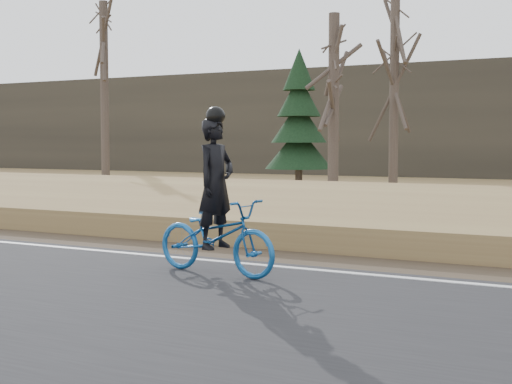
% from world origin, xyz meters
% --- Properties ---
extents(ground, '(120.00, 120.00, 0.00)m').
position_xyz_m(ground, '(0.00, 0.00, 0.00)').
color(ground, olive).
rests_on(ground, ground).
extents(road, '(120.00, 6.00, 0.06)m').
position_xyz_m(road, '(0.00, -2.50, 0.03)').
color(road, black).
rests_on(road, ground).
extents(edge_line, '(120.00, 0.12, 0.01)m').
position_xyz_m(edge_line, '(0.00, 0.20, 0.07)').
color(edge_line, silver).
rests_on(edge_line, road).
extents(shoulder, '(120.00, 1.60, 0.04)m').
position_xyz_m(shoulder, '(0.00, 1.20, 0.02)').
color(shoulder, '#473A2B').
rests_on(shoulder, ground).
extents(embankment, '(120.00, 5.00, 0.44)m').
position_xyz_m(embankment, '(0.00, 4.20, 0.22)').
color(embankment, olive).
rests_on(embankment, ground).
extents(ballast, '(120.00, 3.00, 0.45)m').
position_xyz_m(ballast, '(0.00, 8.00, 0.23)').
color(ballast, slate).
rests_on(ballast, ground).
extents(railroad, '(120.00, 2.40, 0.29)m').
position_xyz_m(railroad, '(0.00, 8.00, 0.53)').
color(railroad, black).
rests_on(railroad, ballast).
extents(cyclist, '(2.03, 0.96, 2.26)m').
position_xyz_m(cyclist, '(-2.04, -0.68, 0.77)').
color(cyclist, '#155193').
rests_on(cyclist, road).
extents(bare_tree_far_left, '(0.36, 0.36, 7.68)m').
position_xyz_m(bare_tree_far_left, '(-16.55, 14.78, 3.84)').
color(bare_tree_far_left, '#51443B').
rests_on(bare_tree_far_left, ground).
extents(bare_tree_left, '(0.36, 0.36, 8.48)m').
position_xyz_m(bare_tree_left, '(-5.15, 18.13, 4.24)').
color(bare_tree_left, '#51443B').
rests_on(bare_tree_left, ground).
extents(bare_tree_near_left, '(0.36, 0.36, 6.08)m').
position_xyz_m(bare_tree_near_left, '(-5.79, 13.36, 3.04)').
color(bare_tree_near_left, '#51443B').
rests_on(bare_tree_near_left, ground).
extents(conifer, '(2.60, 2.60, 5.44)m').
position_xyz_m(conifer, '(-8.35, 16.31, 2.57)').
color(conifer, '#51443B').
rests_on(conifer, ground).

